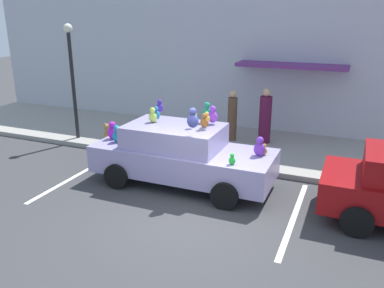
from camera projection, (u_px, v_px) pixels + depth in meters
ground_plane at (190, 220)px, 8.47m from camera, size 60.00×60.00×0.00m
sidewalk at (251, 147)px, 12.82m from camera, size 24.00×4.00×0.15m
storefront_building at (271, 43)px, 13.71m from camera, size 24.00×1.25×6.40m
parking_stripe_front at (294, 217)px, 8.59m from camera, size 0.12×3.60×0.01m
parking_stripe_rear at (76, 176)px, 10.74m from camera, size 0.12×3.60×0.01m
plush_covered_car at (181, 154)px, 10.04m from camera, size 4.58×1.96×2.20m
teddy_bear_on_sidewalk at (108, 134)px, 12.91m from camera, size 0.34×0.29×0.66m
street_lamp_post at (72, 70)px, 12.84m from camera, size 0.28×0.28×3.74m
pedestrian_near_shopfront at (232, 117)px, 13.07m from camera, size 0.31×0.31×1.67m
pedestrian_walking_past at (265, 118)px, 12.81m from camera, size 0.39×0.39×1.78m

